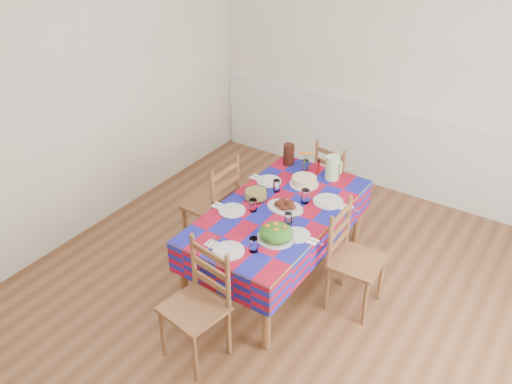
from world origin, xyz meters
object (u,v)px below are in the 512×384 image
at_px(chair_near, 198,305).
at_px(chair_far, 335,180).
at_px(tea_pitcher, 289,154).
at_px(chair_right, 352,259).
at_px(green_pitcher, 333,168).
at_px(dining_table, 279,216).
at_px(chair_left, 214,205).
at_px(meat_platter, 285,206).

height_order(chair_near, chair_far, chair_near).
xyz_separation_m(tea_pitcher, chair_right, (1.01, -0.71, -0.33)).
xyz_separation_m(green_pitcher, chair_far, (-0.14, 0.39, -0.36)).
xyz_separation_m(green_pitcher, tea_pitcher, (-0.46, 0.02, -0.01)).
height_order(dining_table, green_pitcher, green_pitcher).
bearing_deg(chair_far, chair_left, 68.35).
bearing_deg(chair_near, chair_right, 66.61).
relative_size(green_pitcher, tea_pitcher, 1.07).
relative_size(green_pitcher, chair_near, 0.24).
distance_m(dining_table, chair_near, 1.08).
xyz_separation_m(chair_near, chair_right, (0.67, 1.07, -0.01)).
xyz_separation_m(dining_table, tea_pitcher, (-0.33, 0.71, 0.17)).
height_order(chair_near, chair_right, chair_near).
relative_size(meat_platter, chair_right, 0.35).
bearing_deg(tea_pitcher, chair_near, -79.29).
bearing_deg(chair_left, dining_table, 90.54).
xyz_separation_m(green_pitcher, chair_right, (0.55, -0.69, -0.33)).
relative_size(tea_pitcher, chair_right, 0.23).
height_order(tea_pitcher, chair_left, chair_left).
xyz_separation_m(chair_near, chair_far, (-0.01, 2.15, -0.04)).
bearing_deg(chair_left, tea_pitcher, 154.39).
bearing_deg(chair_right, chair_near, 145.84).
distance_m(green_pitcher, chair_near, 1.80).
bearing_deg(chair_near, meat_platter, 97.06).
xyz_separation_m(dining_table, chair_far, (-0.01, 1.08, -0.18)).
relative_size(tea_pitcher, chair_far, 0.24).
height_order(green_pitcher, chair_near, chair_near).
relative_size(dining_table, chair_near, 1.89).
bearing_deg(chair_right, green_pitcher, 36.29).
distance_m(tea_pitcher, chair_near, 1.84).
bearing_deg(chair_far, chair_right, 132.66).
height_order(meat_platter, tea_pitcher, tea_pitcher).
bearing_deg(tea_pitcher, dining_table, -64.94).
bearing_deg(meat_platter, chair_left, -177.14).
bearing_deg(chair_near, chair_far, 99.05).
relative_size(meat_platter, chair_far, 0.38).
height_order(dining_table, chair_far, chair_far).
relative_size(dining_table, meat_platter, 5.44).
bearing_deg(chair_near, dining_table, 99.04).
bearing_deg(tea_pitcher, green_pitcher, -2.09).
bearing_deg(chair_far, dining_table, 100.58).
bearing_deg(chair_left, meat_platter, 93.37).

